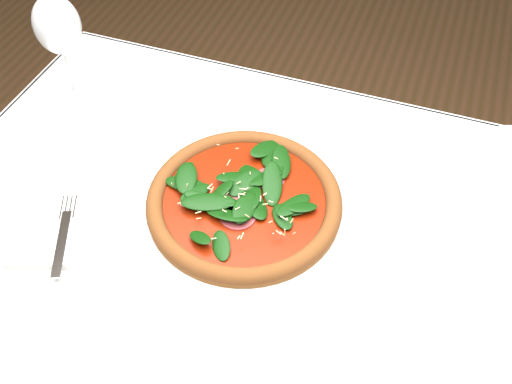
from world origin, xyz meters
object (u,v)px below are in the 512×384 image
(wine_glass, at_px, (58,27))
(pizza, at_px, (244,199))
(plate, at_px, (244,207))
(napkin, at_px, (63,247))

(wine_glass, bearing_deg, pizza, -22.10)
(pizza, bearing_deg, plate, -135.00)
(pizza, relative_size, napkin, 2.58)
(plate, distance_m, wine_glass, 0.49)
(plate, bearing_deg, pizza, 45.00)
(plate, height_order, pizza, pizza)
(pizza, bearing_deg, napkin, -144.51)
(pizza, xyz_separation_m, napkin, (-0.24, -0.17, -0.02))
(wine_glass, height_order, napkin, wine_glass)
(pizza, height_order, wine_glass, wine_glass)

